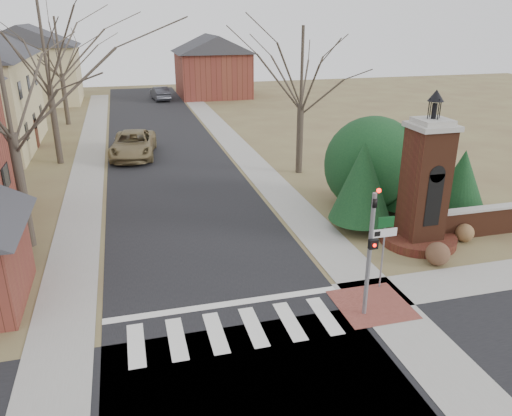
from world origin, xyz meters
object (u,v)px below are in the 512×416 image
object	(u,v)px
distant_car	(160,93)
pickup_truck	(133,144)
sign_post	(384,238)
brick_gate_monument	(423,195)
traffic_signal_pole	(371,242)

from	to	relation	value
distant_car	pickup_truck	bearing A→B (deg)	74.35
sign_post	distant_car	size ratio (longest dim) A/B	0.60
brick_gate_monument	distant_car	xyz separation A→B (m)	(-7.40, 41.54, -1.41)
traffic_signal_pole	sign_post	xyz separation A→B (m)	(1.29, 1.41, -0.64)
brick_gate_monument	distant_car	world-z (taller)	brick_gate_monument
traffic_signal_pole	brick_gate_monument	bearing A→B (deg)	43.24
pickup_truck	sign_post	bearing A→B (deg)	-61.68
traffic_signal_pole	pickup_truck	distance (m)	22.86
brick_gate_monument	sign_post	bearing A→B (deg)	-138.58
traffic_signal_pole	brick_gate_monument	distance (m)	6.47
sign_post	pickup_truck	xyz separation A→B (m)	(-7.83, 20.42, -1.10)
traffic_signal_pole	pickup_truck	xyz separation A→B (m)	(-6.54, 21.84, -1.74)
sign_post	brick_gate_monument	bearing A→B (deg)	41.42
brick_gate_monument	pickup_truck	world-z (taller)	brick_gate_monument
sign_post	brick_gate_monument	distance (m)	4.55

